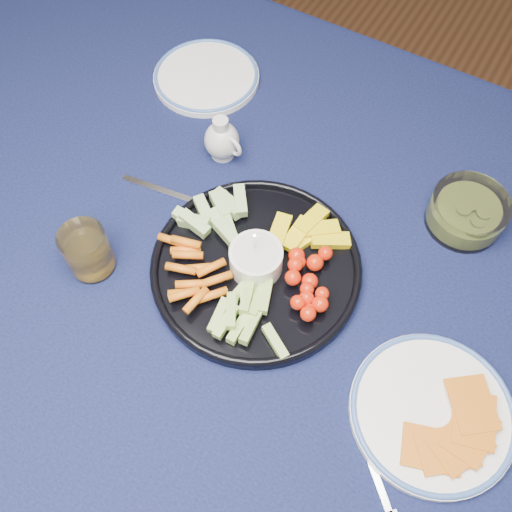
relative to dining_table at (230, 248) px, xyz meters
The scene contains 9 objects.
dining_table is the anchor object (origin of this frame).
crudite_platter 0.15m from the dining_table, 33.61° to the right, with size 0.33×0.33×0.11m.
creamer_pitcher 0.19m from the dining_table, 125.26° to the left, with size 0.08×0.06×0.09m.
pickle_bowl 0.40m from the dining_table, 30.16° to the left, with size 0.12×0.12×0.06m.
cheese_plate 0.44m from the dining_table, 17.48° to the right, with size 0.23×0.23×0.03m.
juice_tumbler 0.26m from the dining_table, 127.69° to the right, with size 0.07×0.07×0.08m.
fork_left 0.13m from the dining_table, behind, with size 0.19×0.04×0.00m.
fork_right 0.47m from the dining_table, 32.93° to the right, with size 0.12×0.12×0.00m.
side_plate_extra 0.35m from the dining_table, 129.10° to the left, with size 0.20×0.20×0.02m.
Camera 1 is at (0.31, -0.43, 1.53)m, focal length 40.00 mm.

